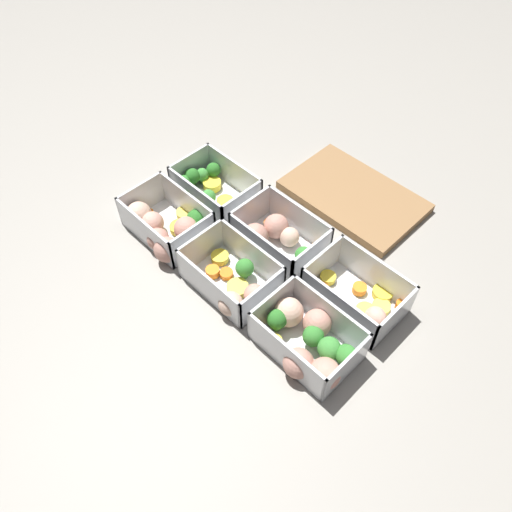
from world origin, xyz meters
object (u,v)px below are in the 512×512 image
(container_near_right, at_px, (308,341))
(container_far_right, at_px, (360,298))
(container_near_center, at_px, (234,281))
(container_far_center, at_px, (277,236))
(container_far_left, at_px, (209,189))
(container_near_left, at_px, (166,227))

(container_near_right, distance_m, container_far_right, 0.13)
(container_near_center, height_order, container_far_center, same)
(container_near_center, distance_m, container_far_center, 0.13)
(container_far_left, height_order, container_far_right, same)
(container_far_right, bearing_deg, container_near_center, -143.65)
(container_near_left, distance_m, container_near_right, 0.36)
(container_near_right, bearing_deg, container_far_center, 146.20)
(container_near_left, height_order, container_far_right, same)
(container_near_left, distance_m, container_near_center, 0.19)
(container_near_left, bearing_deg, container_near_right, 0.97)
(container_near_left, relative_size, container_near_right, 1.02)
(container_far_left, xyz_separation_m, container_far_right, (0.39, 0.01, -0.00))
(container_near_left, xyz_separation_m, container_far_left, (-0.02, 0.13, -0.00))
(container_far_center, bearing_deg, container_near_center, -82.12)
(container_near_left, height_order, container_near_right, same)
(container_near_center, height_order, container_far_right, same)
(container_near_center, bearing_deg, container_near_left, -178.56)
(container_near_right, bearing_deg, container_near_center, -179.53)
(container_near_right, xyz_separation_m, container_far_right, (0.01, 0.13, -0.01))
(container_near_right, xyz_separation_m, container_far_left, (-0.39, 0.12, -0.00))
(container_far_left, bearing_deg, container_far_right, 1.00)
(container_far_center, bearing_deg, container_near_left, -141.28)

